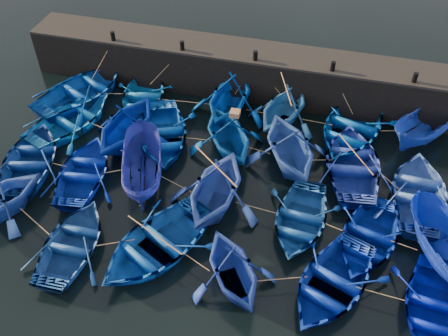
% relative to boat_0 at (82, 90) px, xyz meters
% --- Properties ---
extents(ground, '(120.00, 120.00, 0.00)m').
position_rel_boat_0_xyz_m(ground, '(9.20, -7.33, -0.60)').
color(ground, black).
rests_on(ground, ground).
extents(quay_wall, '(26.00, 2.50, 2.50)m').
position_rel_boat_0_xyz_m(quay_wall, '(9.20, 3.17, 0.65)').
color(quay_wall, black).
rests_on(quay_wall, ground).
extents(quay_top, '(26.00, 2.50, 0.12)m').
position_rel_boat_0_xyz_m(quay_top, '(9.20, 3.17, 1.96)').
color(quay_top, black).
rests_on(quay_top, quay_wall).
extents(bollard_0, '(0.24, 0.24, 0.50)m').
position_rel_boat_0_xyz_m(bollard_0, '(1.20, 2.27, 2.27)').
color(bollard_0, black).
rests_on(bollard_0, quay_top).
extents(bollard_1, '(0.24, 0.24, 0.50)m').
position_rel_boat_0_xyz_m(bollard_1, '(5.20, 2.27, 2.27)').
color(bollard_1, black).
rests_on(bollard_1, quay_top).
extents(bollard_2, '(0.24, 0.24, 0.50)m').
position_rel_boat_0_xyz_m(bollard_2, '(9.20, 2.27, 2.27)').
color(bollard_2, black).
rests_on(bollard_2, quay_top).
extents(bollard_3, '(0.24, 0.24, 0.50)m').
position_rel_boat_0_xyz_m(bollard_3, '(13.20, 2.27, 2.27)').
color(bollard_3, black).
rests_on(bollard_3, quay_top).
extents(bollard_4, '(0.24, 0.24, 0.50)m').
position_rel_boat_0_xyz_m(bollard_4, '(17.20, 2.27, 2.27)').
color(bollard_4, black).
rests_on(bollard_4, quay_top).
extents(boat_0, '(6.19, 6.97, 1.20)m').
position_rel_boat_0_xyz_m(boat_0, '(0.00, 0.00, 0.00)').
color(boat_0, '#03398D').
rests_on(boat_0, ground).
extents(boat_1, '(4.40, 5.43, 0.99)m').
position_rel_boat_0_xyz_m(boat_1, '(3.40, 0.37, -0.10)').
color(boat_1, '#0C5CA9').
rests_on(boat_1, ground).
extents(boat_2, '(4.44, 5.04, 2.49)m').
position_rel_boat_0_xyz_m(boat_2, '(8.25, 0.65, 0.65)').
color(boat_2, '#003A99').
rests_on(boat_2, ground).
extents(boat_3, '(4.90, 5.28, 2.28)m').
position_rel_boat_0_xyz_m(boat_3, '(11.14, 0.60, 0.54)').
color(boat_3, '#2364AF').
rests_on(boat_3, ground).
extents(boat_4, '(5.45, 6.65, 1.21)m').
position_rel_boat_0_xyz_m(boat_4, '(14.64, 0.50, 0.01)').
color(boat_4, '#01429C').
rests_on(boat_4, ground).
extents(boat_5, '(4.16, 4.84, 1.81)m').
position_rel_boat_0_xyz_m(boat_5, '(18.15, 0.96, 0.31)').
color(boat_5, '#183699').
rests_on(boat_5, ground).
extents(boat_6, '(5.42, 6.20, 1.07)m').
position_rel_boat_0_xyz_m(boat_6, '(0.57, -2.42, -0.06)').
color(boat_6, blue).
rests_on(boat_6, ground).
extents(boat_7, '(4.67, 5.24, 2.51)m').
position_rel_boat_0_xyz_m(boat_7, '(3.94, -2.87, 0.66)').
color(boat_7, '#00208A').
rests_on(boat_7, ground).
extents(boat_8, '(5.54, 6.37, 1.11)m').
position_rel_boat_0_xyz_m(boat_8, '(5.50, -2.39, -0.05)').
color(boat_8, blue).
rests_on(boat_8, ground).
extents(boat_9, '(5.62, 5.79, 2.33)m').
position_rel_boat_0_xyz_m(boat_9, '(8.93, -2.24, 0.57)').
color(boat_9, navy).
rests_on(boat_9, ground).
extents(boat_10, '(5.84, 6.12, 2.51)m').
position_rel_boat_0_xyz_m(boat_10, '(11.95, -2.45, 0.66)').
color(boat_10, '#254BA3').
rests_on(boat_10, ground).
extents(boat_11, '(4.60, 5.91, 1.12)m').
position_rel_boat_0_xyz_m(boat_11, '(14.94, -2.12, -0.04)').
color(boat_11, '#1C3296').
rests_on(boat_11, ground).
extents(boat_12, '(3.82, 5.27, 1.08)m').
position_rel_boat_0_xyz_m(boat_12, '(17.91, -3.31, -0.06)').
color(boat_12, '#2F55B7').
rests_on(boat_12, ground).
extents(boat_13, '(4.77, 5.83, 1.06)m').
position_rel_boat_0_xyz_m(boat_13, '(0.16, -5.70, -0.07)').
color(boat_13, navy).
rests_on(boat_13, ground).
extents(boat_14, '(3.99, 5.10, 0.97)m').
position_rel_boat_0_xyz_m(boat_14, '(2.94, -5.76, -0.12)').
color(boat_14, '#07259B').
rests_on(boat_14, ground).
extents(boat_15, '(3.34, 5.16, 1.87)m').
position_rel_boat_0_xyz_m(boat_15, '(5.63, -5.24, 0.34)').
color(boat_15, navy).
rests_on(boat_15, ground).
extents(boat_16, '(4.47, 5.06, 2.49)m').
position_rel_boat_0_xyz_m(boat_16, '(9.31, -5.92, 0.65)').
color(boat_16, '#2949B1').
rests_on(boat_16, ground).
extents(boat_17, '(3.56, 4.76, 0.94)m').
position_rel_boat_0_xyz_m(boat_17, '(13.02, -6.10, -0.13)').
color(boat_17, navy).
rests_on(boat_17, ground).
extents(boat_18, '(4.39, 5.35, 0.97)m').
position_rel_boat_0_xyz_m(boat_18, '(15.85, -6.37, -0.11)').
color(boat_18, '#021F90').
rests_on(boat_18, ground).
extents(boat_19, '(3.87, 5.11, 1.87)m').
position_rel_boat_0_xyz_m(boat_19, '(18.66, -6.57, 0.33)').
color(boat_19, '#0A26A4').
rests_on(boat_19, ground).
extents(boat_21, '(3.36, 4.60, 0.93)m').
position_rel_boat_0_xyz_m(boat_21, '(4.37, -9.68, -0.13)').
color(boat_21, navy).
rests_on(boat_21, ground).
extents(boat_22, '(5.95, 6.62, 1.13)m').
position_rel_boat_0_xyz_m(boat_22, '(7.64, -8.94, -0.03)').
color(boat_22, '#0C48AA').
rests_on(boat_22, ground).
extents(boat_23, '(4.93, 5.06, 2.03)m').
position_rel_boat_0_xyz_m(boat_23, '(10.98, -9.61, 0.42)').
color(boat_23, navy).
rests_on(boat_23, ground).
extents(boat_24, '(5.01, 5.82, 1.01)m').
position_rel_boat_0_xyz_m(boat_24, '(14.63, -8.92, -0.09)').
color(boat_24, '#0829A3').
rests_on(boat_24, ground).
extents(boat_25, '(3.63, 4.81, 0.94)m').
position_rel_boat_0_xyz_m(boat_25, '(18.29, -9.05, -0.13)').
color(boat_25, '#0010A1').
rests_on(boat_25, ground).
extents(wooden_crate, '(0.45, 0.46, 0.25)m').
position_rel_boat_0_xyz_m(wooden_crate, '(9.23, -2.24, 1.85)').
color(wooden_crate, '#976C42').
rests_on(wooden_crate, boat_9).
extents(mooring_ropes, '(18.19, 11.89, 2.10)m').
position_rel_boat_0_xyz_m(mooring_ropes, '(9.15, -2.39, 0.27)').
color(mooring_ropes, tan).
rests_on(mooring_ropes, ground).
extents(loose_oars, '(9.55, 11.61, 1.43)m').
position_rel_boat_0_xyz_m(loose_oars, '(10.76, -4.10, 1.19)').
color(loose_oars, '#99724C').
rests_on(loose_oars, ground).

